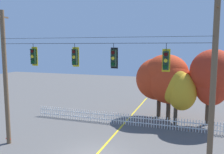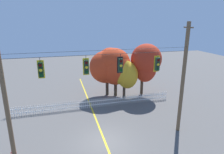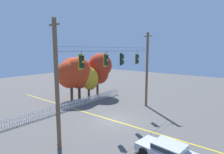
# 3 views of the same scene
# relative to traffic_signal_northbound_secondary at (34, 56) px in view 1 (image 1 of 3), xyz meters

# --- Properties ---
(signal_support_span) EXTENTS (13.52, 1.10, 9.25)m
(signal_support_span) POSITION_rel_traffic_signal_northbound_secondary_xyz_m (4.24, -0.01, -1.51)
(signal_support_span) COLOR brown
(signal_support_span) RESTS_ON ground
(traffic_signal_northbound_secondary) EXTENTS (0.43, 0.38, 1.44)m
(traffic_signal_northbound_secondary) POSITION_rel_traffic_signal_northbound_secondary_xyz_m (0.00, 0.00, 0.00)
(traffic_signal_northbound_secondary) COLOR black
(traffic_signal_eastbound_side) EXTENTS (0.43, 0.38, 1.42)m
(traffic_signal_eastbound_side) POSITION_rel_traffic_signal_northbound_secondary_xyz_m (2.98, -0.00, 0.00)
(traffic_signal_eastbound_side) COLOR black
(traffic_signal_westbound_side) EXTENTS (0.43, 0.38, 1.46)m
(traffic_signal_westbound_side) POSITION_rel_traffic_signal_northbound_secondary_xyz_m (5.47, -0.00, -0.03)
(traffic_signal_westbound_side) COLOR black
(traffic_signal_southbound_primary) EXTENTS (0.43, 0.38, 1.55)m
(traffic_signal_southbound_primary) POSITION_rel_traffic_signal_northbound_secondary_xyz_m (8.43, 0.00, -0.11)
(traffic_signal_southbound_primary) COLOR black
(white_picket_fence) EXTENTS (17.71, 0.06, 1.01)m
(white_picket_fence) POSITION_rel_traffic_signal_northbound_secondary_xyz_m (4.59, 6.51, -5.69)
(white_picket_fence) COLOR white
(white_picket_fence) RESTS_ON ground
(autumn_maple_near_fence) EXTENTS (4.37, 3.87, 6.07)m
(autumn_maple_near_fence) POSITION_rel_traffic_signal_northbound_secondary_xyz_m (6.95, 9.90, -2.29)
(autumn_maple_near_fence) COLOR #473828
(autumn_maple_near_fence) RESTS_ON ground
(autumn_maple_mid) EXTENTS (4.24, 3.79, 6.13)m
(autumn_maple_mid) POSITION_rel_traffic_signal_northbound_secondary_xyz_m (7.65, 9.33, -2.24)
(autumn_maple_mid) COLOR #473828
(autumn_maple_mid) RESTS_ON ground
(autumn_oak_far_east) EXTENTS (3.35, 2.46, 5.05)m
(autumn_oak_far_east) POSITION_rel_traffic_signal_northbound_secondary_xyz_m (8.69, 8.36, -3.04)
(autumn_oak_far_east) COLOR #473828
(autumn_oak_far_east) RESTS_ON ground
(autumn_maple_far_west) EXTENTS (3.82, 3.50, 6.62)m
(autumn_maple_far_west) POSITION_rel_traffic_signal_northbound_secondary_xyz_m (11.41, 8.53, -1.91)
(autumn_maple_far_west) COLOR #473828
(autumn_maple_far_west) RESTS_ON ground
(fire_hydrant) EXTENTS (0.38, 0.22, 0.76)m
(fire_hydrant) POSITION_rel_traffic_signal_northbound_secondary_xyz_m (-2.40, -0.03, -5.83)
(fire_hydrant) COLOR red
(fire_hydrant) RESTS_ON ground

